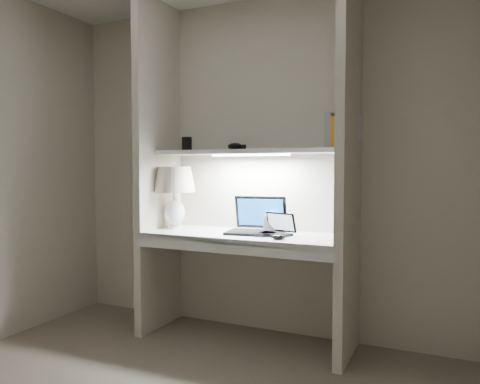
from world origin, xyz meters
The scene contains 17 objects.
back_wall centered at (0.00, 1.50, 1.25)m, with size 3.20×0.01×2.50m, color #BDB2A1.
alcove_panel_left centered at (-0.73, 1.23, 1.25)m, with size 0.06×0.55×2.50m, color #BDB2A1.
alcove_panel_right centered at (0.73, 1.23, 1.25)m, with size 0.06×0.55×2.50m, color #BDB2A1.
desk centered at (0.00, 1.23, 0.75)m, with size 1.40×0.55×0.04m, color white.
desk_apron centered at (0.00, 0.96, 0.72)m, with size 1.46×0.03×0.10m, color silver.
shelf centered at (0.00, 1.32, 1.35)m, with size 1.40×0.36×0.03m, color silver.
strip_light centered at (0.00, 1.32, 1.33)m, with size 0.60×0.04×0.01m, color white.
table_lamp centered at (-0.60, 1.26, 1.09)m, with size 0.32×0.32×0.47m.
laptop_main centered at (0.07, 1.30, 0.83)m, with size 0.43×0.38×0.26m.
laptop_netbook centered at (0.23, 1.24, 0.81)m, with size 0.28×0.26×0.15m.
speaker centered at (0.15, 1.36, 0.83)m, with size 0.09×0.06×0.13m, color silver.
mouse centered at (0.32, 1.06, 0.79)m, with size 0.09×0.06×0.03m, color black.
cable_coil centered at (0.19, 1.15, 0.78)m, with size 0.10×0.10×0.01m, color black.
sticky_note centered at (-0.64, 1.23, 0.77)m, with size 0.08×0.08×0.00m, color gold.
book_row centered at (0.65, 1.43, 1.48)m, with size 0.23×0.16×0.25m.
shelf_box centered at (-0.53, 1.33, 1.42)m, with size 0.06×0.04×0.11m, color black.
shelf_gadget centered at (-0.14, 1.37, 1.39)m, with size 0.13×0.09×0.05m, color black.
Camera 1 is at (1.35, -1.78, 1.24)m, focal length 35.00 mm.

